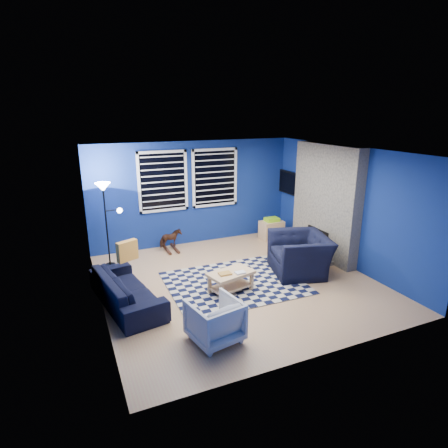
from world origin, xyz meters
name	(u,v)px	position (x,y,z in m)	size (l,w,h in m)	color
floor	(237,282)	(0.00, 0.00, 0.00)	(5.00, 5.00, 0.00)	tan
ceiling	(239,151)	(0.00, 0.00, 2.50)	(5.00, 5.00, 0.00)	white
wall_back	(194,193)	(0.00, 2.50, 1.25)	(5.00, 5.00, 0.00)	navy
wall_left	(96,238)	(-2.50, 0.00, 1.25)	(5.00, 5.00, 0.00)	navy
wall_right	(346,207)	(2.50, 0.00, 1.25)	(5.00, 5.00, 0.00)	navy
fireplace	(325,204)	(2.36, 0.50, 1.20)	(0.65, 2.00, 2.50)	gray
window_left	(163,182)	(-0.75, 2.46, 1.60)	(1.17, 0.06, 1.42)	black
window_right	(215,178)	(0.55, 2.46, 1.60)	(1.17, 0.06, 1.42)	black
tv	(291,183)	(2.45, 2.00, 1.40)	(0.07, 1.00, 0.58)	black
rug	(234,283)	(-0.08, -0.03, 0.01)	(2.50, 2.00, 0.02)	black
sofa	(127,290)	(-2.10, -0.04, 0.28)	(0.74, 1.90, 0.55)	black
armchair_big	(300,254)	(1.36, -0.08, 0.39)	(1.05, 1.21, 0.78)	black
armchair_bent	(215,321)	(-1.12, -1.59, 0.32)	(0.67, 0.69, 0.63)	gray
rocking_horse	(170,239)	(-0.71, 2.17, 0.29)	(0.51, 0.23, 0.43)	#4B2C18
coffee_table	(231,278)	(-0.29, -0.32, 0.28)	(0.90, 0.65, 0.41)	tan
cabinet	(271,230)	(1.89, 1.94, 0.25)	(0.59, 0.41, 0.56)	tan
floor_lamp	(105,199)	(-2.13, 1.81, 1.46)	(0.49, 0.30, 1.79)	black
throw_pillow	(127,251)	(-1.95, 0.58, 0.74)	(0.39, 0.12, 0.37)	gold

